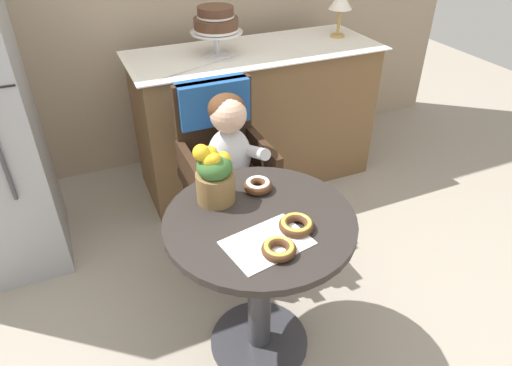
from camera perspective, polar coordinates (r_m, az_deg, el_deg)
name	(u,v)px	position (r m, az deg, el deg)	size (l,w,h in m)	color
ground_plane	(259,341)	(2.19, 0.40, -19.37)	(8.00, 8.00, 0.00)	gray
cafe_table	(260,260)	(1.81, 0.46, -9.70)	(0.72, 0.72, 0.72)	#282321
wicker_chair	(221,146)	(2.29, -4.46, 4.65)	(0.42, 0.45, 0.95)	#332114
seated_child	(232,154)	(2.14, -3.08, 3.68)	(0.27, 0.32, 0.73)	silver
paper_napkin	(267,243)	(1.56, 1.42, -7.56)	(0.28, 0.20, 0.00)	white
donut_front	(258,185)	(1.80, 0.24, -0.25)	(0.12, 0.12, 0.04)	#4C2D19
donut_mid	(279,249)	(1.51, 2.91, -8.27)	(0.12, 0.12, 0.04)	#4C2D19
donut_side	(296,225)	(1.61, 5.12, -5.25)	(0.13, 0.13, 0.04)	#4C2D19
flower_vase	(215,175)	(1.70, -5.22, 1.07)	(0.15, 0.15, 0.24)	brown
display_counter	(256,117)	(3.02, -0.05, 8.36)	(1.56, 0.62, 0.90)	brown
tiered_cake_stand	(216,23)	(2.72, -5.07, 19.49)	(0.30, 0.30, 0.27)	silver
table_lamp	(341,2)	(3.11, 10.65, 21.54)	(0.15, 0.15, 0.28)	#B28C47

